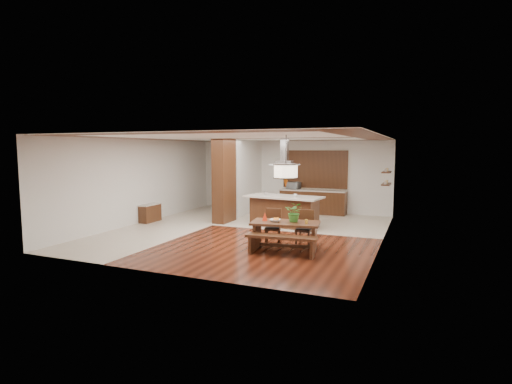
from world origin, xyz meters
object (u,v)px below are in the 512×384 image
at_px(hallway_console, 150,213).
at_px(dining_table, 285,229).
at_px(dining_chair_right, 304,228).
at_px(kitchen_island, 284,211).
at_px(island_cup, 295,195).
at_px(dining_bench, 281,246).
at_px(range_hood, 285,152).
at_px(pendant_lantern, 286,161).
at_px(foliage_plant, 295,212).
at_px(fruit_bowl, 275,220).
at_px(microwave, 294,185).
at_px(dining_chair_left, 273,226).

relative_size(hallway_console, dining_table, 0.48).
relative_size(hallway_console, dining_chair_right, 0.94).
distance_m(hallway_console, kitchen_island, 4.72).
bearing_deg(island_cup, dining_chair_right, -67.00).
xyz_separation_m(dining_bench, range_hood, (-1.08, 3.44, 2.22)).
distance_m(pendant_lantern, range_hood, 3.01).
relative_size(hallway_console, dining_bench, 0.51).
relative_size(foliage_plant, fruit_bowl, 1.80).
bearing_deg(island_cup, pendant_lantern, -78.10).
height_order(dining_table, kitchen_island, kitchen_island).
distance_m(dining_bench, island_cup, 3.51).
distance_m(dining_table, fruit_bowl, 0.35).
relative_size(hallway_console, fruit_bowl, 3.18).
relative_size(dining_bench, dining_chair_right, 1.84).
bearing_deg(dining_bench, hallway_console, 156.83).
bearing_deg(dining_bench, microwave, 104.72).
distance_m(dining_chair_right, range_hood, 3.29).
xyz_separation_m(hallway_console, dining_chair_right, (5.94, -1.25, 0.15)).
height_order(dining_chair_right, island_cup, island_cup).
relative_size(dining_chair_right, kitchen_island, 0.36).
bearing_deg(dining_bench, island_cup, 101.39).
distance_m(dining_bench, range_hood, 4.24).
bearing_deg(dining_table, dining_chair_right, 59.79).
relative_size(fruit_bowl, range_hood, 0.31).
relative_size(kitchen_island, microwave, 5.12).
xyz_separation_m(pendant_lantern, kitchen_island, (-0.99, 2.83, -1.72)).
bearing_deg(kitchen_island, dining_table, -64.56).
xyz_separation_m(pendant_lantern, microwave, (-1.60, 5.86, -1.16)).
bearing_deg(island_cup, fruit_bowl, -83.40).
bearing_deg(kitchen_island, dining_bench, -66.28).
xyz_separation_m(kitchen_island, range_hood, (0.00, 0.00, 1.94)).
bearing_deg(dining_bench, dining_table, 99.08).
bearing_deg(foliage_plant, kitchen_island, 113.61).
bearing_deg(kitchen_island, fruit_bowl, -69.63).
bearing_deg(dining_chair_right, fruit_bowl, -128.94).
height_order(dining_chair_left, foliage_plant, foliage_plant).
bearing_deg(microwave, dining_chair_left, -64.56).
relative_size(dining_chair_right, foliage_plant, 1.89).
bearing_deg(range_hood, dining_bench, -72.54).
relative_size(dining_chair_right, fruit_bowl, 3.39).
relative_size(hallway_console, dining_chair_left, 0.93).
distance_m(hallway_console, range_hood, 5.19).
xyz_separation_m(hallway_console, pendant_lantern, (5.60, -1.83, 1.93)).
distance_m(hallway_console, dining_bench, 6.19).
height_order(dining_table, dining_chair_right, dining_chair_right).
bearing_deg(dining_chair_right, kitchen_island, 122.56).
distance_m(fruit_bowl, island_cup, 2.87).
bearing_deg(hallway_console, dining_table, -18.09).
distance_m(hallway_console, dining_table, 5.89).
bearing_deg(microwave, island_cup, -57.85).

